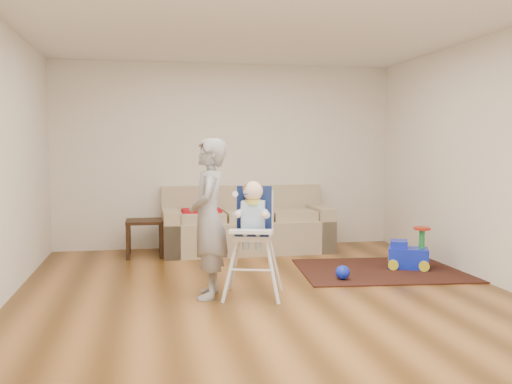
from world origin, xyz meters
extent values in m
plane|color=#513110|center=(0.00, 0.00, 0.00)|extent=(5.50, 5.50, 0.00)
cube|color=silver|center=(0.00, 2.75, 1.35)|extent=(5.00, 0.04, 2.70)
cube|color=silver|center=(2.50, 0.00, 1.35)|extent=(0.04, 5.50, 2.70)
cube|color=white|center=(0.00, 0.00, 2.70)|extent=(5.00, 5.50, 0.04)
cube|color=#B00C18|center=(-0.42, 2.25, 0.60)|extent=(0.54, 0.35, 0.04)
cube|color=black|center=(1.60, 0.71, 0.01)|extent=(2.09, 1.64, 0.02)
sphere|color=#1228E5|center=(0.97, 0.32, 0.09)|extent=(0.16, 0.16, 0.16)
cylinder|color=#1228E5|center=(-0.20, -0.24, 1.03)|extent=(0.04, 0.12, 0.01)
imported|color=gray|center=(-0.57, -0.08, 0.79)|extent=(0.47, 0.63, 1.57)
camera|label=1|loc=(-1.15, -5.62, 1.49)|focal=40.00mm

